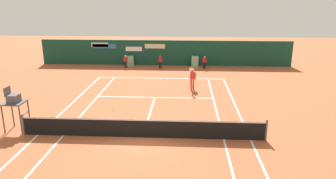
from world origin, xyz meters
name	(u,v)px	position (x,y,z in m)	size (l,w,h in m)	color
ground_plane	(144,132)	(0.00, 0.58, 0.00)	(80.00, 80.00, 0.01)	#B25633
tennis_net	(142,128)	(0.00, 0.00, 0.51)	(12.10, 0.10, 1.07)	#4C4C51
sponsor_back_wall	(165,53)	(-0.03, 16.97, 1.21)	(25.00, 1.02, 2.51)	#144233
umpire_chair	(14,102)	(-6.63, 0.55, 1.56)	(1.00, 1.00, 2.33)	#47474C
player_on_baseline	(192,77)	(2.60, 8.52, 0.95)	(0.53, 0.73, 1.80)	red
ball_kid_centre_post	(160,61)	(-0.36, 15.53, 0.72)	(0.41, 0.19, 1.25)	black
ball_kid_right_post	(126,61)	(-3.74, 15.53, 0.71)	(0.41, 0.18, 1.24)	black
ball_kid_left_post	(204,61)	(3.88, 15.53, 0.72)	(0.41, 0.21, 1.24)	black
tennis_ball_mid_court	(97,88)	(-4.59, 8.41, 0.03)	(0.07, 0.07, 0.07)	#CCE033
tennis_ball_near_service_line	(204,94)	(3.40, 7.25, 0.03)	(0.07, 0.07, 0.07)	#CCE033
tennis_ball_by_sideline	(113,110)	(-2.29, 3.68, 0.03)	(0.07, 0.07, 0.07)	#CCE033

